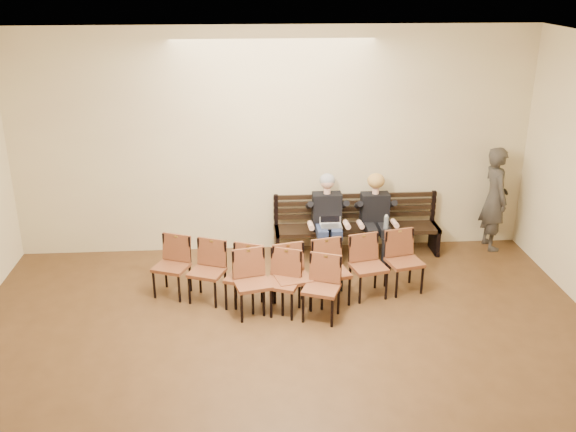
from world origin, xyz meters
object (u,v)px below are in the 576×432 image
seated_woman (375,220)px  chair_row_back (244,278)px  bench (356,240)px  water_bottle (386,230)px  bag (328,279)px  chair_row_front (331,273)px  laptop (331,228)px  passerby (496,191)px  seated_man (327,218)px

seated_woman → chair_row_back: seated_woman is taller
bench → water_bottle: 0.65m
bag → chair_row_front: 0.49m
laptop → chair_row_front: (-0.16, -1.25, -0.14)m
laptop → bag: size_ratio=0.87×
passerby → seated_woman: bearing=94.4°
laptop → passerby: passerby is taller
bench → seated_man: 0.66m
bench → seated_man: size_ratio=1.97×
bench → passerby: 2.34m
bench → water_bottle: (0.36, -0.41, 0.34)m
seated_woman → passerby: 1.99m
seated_man → laptop: bearing=-76.9°
seated_man → chair_row_back: 1.97m
chair_row_back → chair_row_front: bearing=23.8°
seated_woman → water_bottle: 0.31m
seated_woman → laptop: bearing=-167.3°
water_bottle → chair_row_back: size_ratio=0.09×
chair_row_front → laptop: bearing=69.1°
seated_woman → water_bottle: (0.10, -0.29, -0.05)m
seated_woman → bag: seated_woman is taller
water_bottle → seated_man: bearing=160.9°
seated_man → water_bottle: (0.85, -0.29, -0.10)m
chair_row_front → bag: bearing=73.7°
water_bottle → chair_row_front: 1.49m
chair_row_front → chair_row_back: size_ratio=1.03×
laptop → water_bottle: laptop is taller
water_bottle → chair_row_front: size_ratio=0.09×
seated_woman → laptop: size_ratio=3.79×
seated_man → passerby: passerby is taller
seated_man → water_bottle: size_ratio=5.76×
bench → chair_row_front: size_ratio=0.99×
chair_row_front → chair_row_back: chair_row_front is taller
chair_row_back → seated_woman: bearing=57.1°
bench → water_bottle: bearing=-48.8°
seated_man → chair_row_back: seated_man is taller
bag → seated_man: bearing=84.1°
passerby → water_bottle: bearing=103.5°
chair_row_front → passerby: bearing=16.5°
seated_woman → laptop: seated_woman is taller
seated_woman → bag: bearing=-130.1°
laptop → chair_row_front: 1.27m
bench → seated_man: (-0.49, -0.12, 0.44)m
laptop → chair_row_front: bearing=-100.1°
bench → passerby: bearing=2.6°
bench → bag: bearing=-117.5°
bench → seated_woman: size_ratio=2.10×
bag → chair_row_back: (-1.20, -0.44, 0.28)m
bag → chair_row_back: 1.31m
seated_woman → laptop: 0.73m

